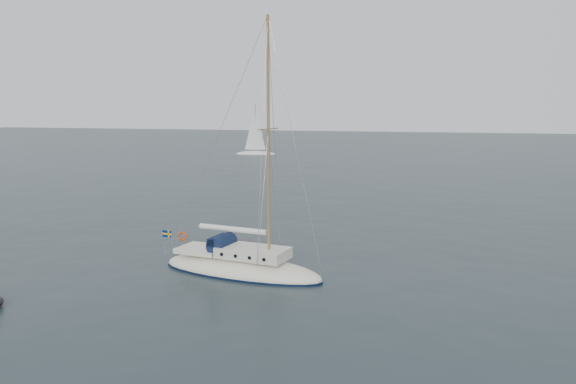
# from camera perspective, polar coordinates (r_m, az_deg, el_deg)

# --- Properties ---
(ground) EXTENTS (300.00, 300.00, 0.00)m
(ground) POSITION_cam_1_polar(r_m,az_deg,el_deg) (28.61, -1.73, -7.19)
(ground) COLOR black
(ground) RESTS_ON ground
(sailboat) EXTENTS (8.64, 2.59, 12.30)m
(sailboat) POSITION_cam_1_polar(r_m,az_deg,el_deg) (26.69, -4.76, -6.31)
(sailboat) COLOR white
(sailboat) RESTS_ON ground
(dinghy) EXTENTS (2.45, 1.11, 0.35)m
(dinghy) POSITION_cam_1_polar(r_m,az_deg,el_deg) (32.18, -5.81, -5.14)
(dinghy) COLOR #4B4B50
(dinghy) RESTS_ON ground
(distant_yacht_c) EXTENTS (6.53, 3.49, 8.66)m
(distant_yacht_c) POSITION_cam_1_polar(r_m,az_deg,el_deg) (91.93, -3.36, 6.13)
(distant_yacht_c) COLOR white
(distant_yacht_c) RESTS_ON ground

